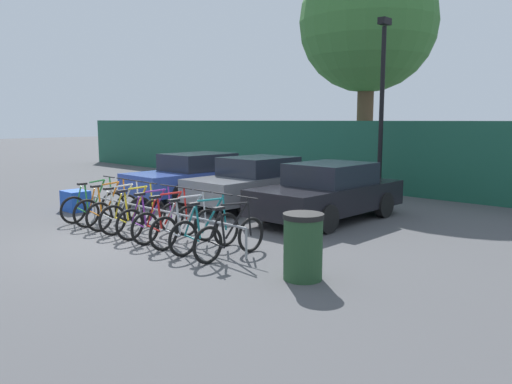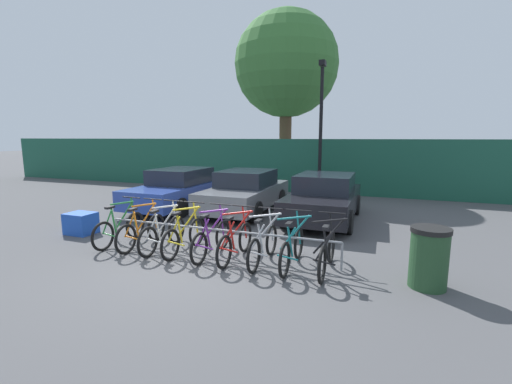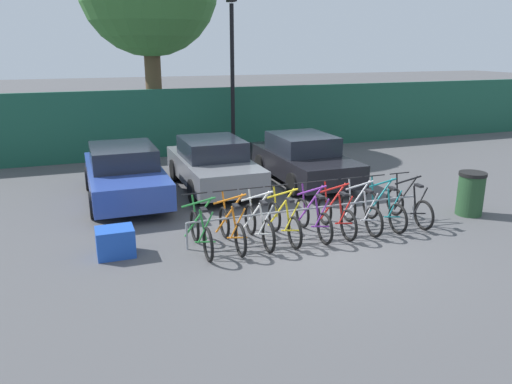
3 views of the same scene
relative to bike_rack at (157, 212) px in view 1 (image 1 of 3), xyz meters
The scene contains 19 objects.
ground_plane 0.85m from the bike_rack, 101.30° to the right, with size 120.00×120.00×0.00m, color #4C4C4F.
hoarding_wall 8.85m from the bike_rack, 90.88° to the left, with size 36.00×0.16×2.41m, color #19513D.
bike_rack is the anchor object (origin of this frame).
bicycle_green 2.42m from the bike_rack, behind, with size 0.68×1.71×1.05m.
bicycle_orange 1.79m from the bike_rack, behind, with size 0.68×1.71×1.05m.
bicycle_white 1.23m from the bike_rack, behind, with size 0.68×1.71×1.05m.
bicycle_yellow 0.69m from the bike_rack, 167.26° to the right, with size 0.68×1.71×1.05m.
bicycle_purple 0.19m from the bike_rack, 87.70° to the right, with size 0.68×1.71×1.05m.
bicycle_red 0.58m from the bike_rack, 15.11° to the right, with size 0.68×1.71×1.05m.
bicycle_silver 1.17m from the bike_rack, ahead, with size 0.68×1.71×1.05m.
bicycle_teal 1.76m from the bike_rack, ahead, with size 0.68×1.71×1.05m.
bicycle_black 2.42m from the bike_rack, ahead, with size 0.68×1.71×1.05m.
car_blue 5.19m from the bike_rack, 131.14° to the left, with size 1.91×4.43×1.40m.
car_grey 4.24m from the bike_rack, 103.42° to the left, with size 1.91×4.17×1.40m.
car_black 4.22m from the bike_rack, 66.69° to the left, with size 1.91×4.23×1.40m.
lamp_post 8.28m from the bike_rack, 84.19° to the left, with size 0.24×0.44×5.47m.
trash_bin 4.10m from the bike_rack, ahead, with size 0.63×0.63×1.03m.
cargo_crate 4.01m from the bike_rack, behind, with size 0.70×0.56×0.55m, color blue.
tree_behind_hoarding 12.03m from the bike_rack, 97.95° to the left, with size 5.08×5.08×8.54m.
Camera 1 is at (8.83, -5.42, 2.44)m, focal length 35.00 mm.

